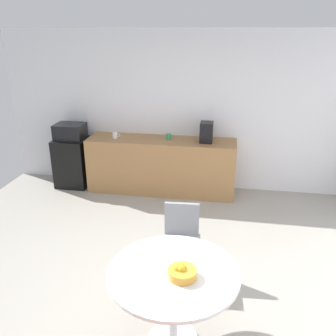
% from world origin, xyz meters
% --- Properties ---
extents(ground_plane, '(6.00, 6.00, 0.00)m').
position_xyz_m(ground_plane, '(0.00, 0.00, 0.00)').
color(ground_plane, '#9E998E').
extents(wall_back, '(6.00, 0.10, 2.60)m').
position_xyz_m(wall_back, '(0.00, 3.00, 1.30)').
color(wall_back, silver).
rests_on(wall_back, ground_plane).
extents(counter_block, '(2.42, 0.60, 0.90)m').
position_xyz_m(counter_block, '(-0.26, 2.65, 0.45)').
color(counter_block, '#9E7042').
rests_on(counter_block, ground_plane).
extents(mini_fridge, '(0.54, 0.54, 0.83)m').
position_xyz_m(mini_fridge, '(-1.82, 2.65, 0.42)').
color(mini_fridge, black).
rests_on(mini_fridge, ground_plane).
extents(microwave, '(0.48, 0.38, 0.26)m').
position_xyz_m(microwave, '(-1.82, 2.65, 0.96)').
color(microwave, black).
rests_on(microwave, mini_fridge).
extents(round_table, '(1.09, 1.09, 0.75)m').
position_xyz_m(round_table, '(0.43, -0.45, 0.61)').
color(round_table, silver).
rests_on(round_table, ground_plane).
extents(chair_gray, '(0.45, 0.45, 0.83)m').
position_xyz_m(chair_gray, '(0.36, 0.51, 0.52)').
color(chair_gray, silver).
rests_on(chair_gray, ground_plane).
extents(fruit_bowl, '(0.23, 0.23, 0.11)m').
position_xyz_m(fruit_bowl, '(0.50, -0.51, 0.79)').
color(fruit_bowl, gold).
rests_on(fruit_bowl, round_table).
extents(mug_white, '(0.13, 0.08, 0.09)m').
position_xyz_m(mug_white, '(-1.02, 2.61, 0.95)').
color(mug_white, white).
rests_on(mug_white, counter_block).
extents(mug_green, '(0.13, 0.08, 0.09)m').
position_xyz_m(mug_green, '(-0.14, 2.69, 0.95)').
color(mug_green, '#338C59').
rests_on(mug_green, counter_block).
extents(coffee_maker, '(0.20, 0.24, 0.32)m').
position_xyz_m(coffee_maker, '(0.47, 2.65, 1.06)').
color(coffee_maker, black).
rests_on(coffee_maker, counter_block).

